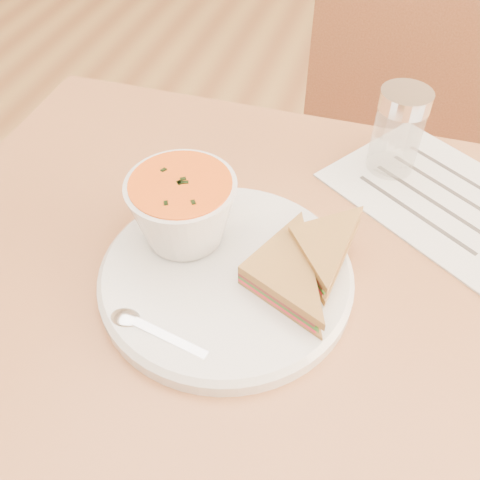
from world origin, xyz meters
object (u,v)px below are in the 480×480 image
(chair_far, at_px, (368,210))
(plate, at_px, (226,277))
(dining_table, at_px, (296,446))
(soup_bowl, at_px, (183,213))
(condiment_shaker, at_px, (397,132))

(chair_far, relative_size, plate, 3.26)
(dining_table, height_order, soup_bowl, soup_bowl)
(chair_far, distance_m, condiment_shaker, 0.42)
(dining_table, distance_m, plate, 0.40)
(condiment_shaker, bearing_deg, chair_far, 91.57)
(dining_table, distance_m, soup_bowl, 0.47)
(dining_table, height_order, condiment_shaker, condiment_shaker)
(dining_table, distance_m, condiment_shaker, 0.51)
(soup_bowl, bearing_deg, condiment_shaker, 46.13)
(plate, xyz_separation_m, condiment_shaker, (0.15, 0.26, 0.05))
(dining_table, height_order, plate, plate)
(dining_table, relative_size, soup_bowl, 8.31)
(chair_far, xyz_separation_m, soup_bowl, (-0.21, -0.45, 0.35))
(dining_table, xyz_separation_m, chair_far, (0.04, 0.49, 0.08))
(chair_far, height_order, condiment_shaker, chair_far)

